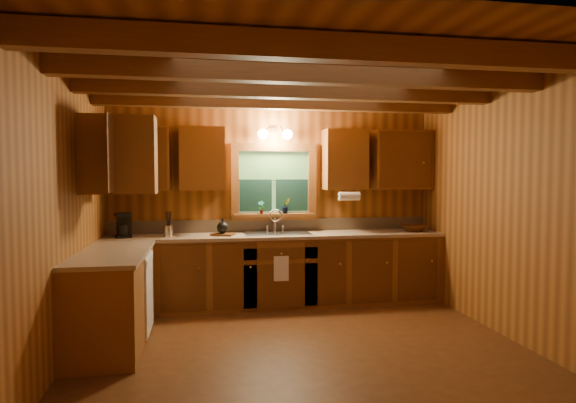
% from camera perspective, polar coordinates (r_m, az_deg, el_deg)
% --- Properties ---
extents(room, '(4.20, 4.20, 4.20)m').
position_cam_1_polar(room, '(4.50, 1.77, -1.18)').
color(room, '#512D13').
rests_on(room, ground).
extents(ceiling_beams, '(4.20, 2.54, 0.18)m').
position_cam_1_polar(ceiling_beams, '(4.56, 1.79, 13.89)').
color(ceiling_beams, brown).
rests_on(ceiling_beams, room).
extents(base_cabinets, '(4.20, 2.22, 0.86)m').
position_cam_1_polar(base_cabinets, '(5.81, -5.70, -8.88)').
color(base_cabinets, brown).
rests_on(base_cabinets, ground).
extents(countertop, '(4.20, 2.24, 0.04)m').
position_cam_1_polar(countertop, '(5.75, -5.59, -4.47)').
color(countertop, tan).
rests_on(countertop, base_cabinets).
extents(backsplash, '(4.20, 0.02, 0.16)m').
position_cam_1_polar(backsplash, '(6.37, -1.69, -2.80)').
color(backsplash, tan).
rests_on(backsplash, room).
extents(dishwasher_panel, '(0.02, 0.60, 0.80)m').
position_cam_1_polar(dishwasher_panel, '(5.24, -16.07, -10.32)').
color(dishwasher_panel, white).
rests_on(dishwasher_panel, base_cabinets).
extents(upper_cabinets, '(4.19, 1.77, 0.78)m').
position_cam_1_polar(upper_cabinets, '(5.83, -6.57, 5.10)').
color(upper_cabinets, brown).
rests_on(upper_cabinets, room).
extents(window, '(1.12, 0.08, 1.00)m').
position_cam_1_polar(window, '(6.32, -1.68, 2.14)').
color(window, brown).
rests_on(window, room).
extents(window_sill, '(1.06, 0.14, 0.04)m').
position_cam_1_polar(window_sill, '(6.30, -1.61, -1.59)').
color(window_sill, brown).
rests_on(window_sill, room).
extents(wall_sconce, '(0.45, 0.21, 0.17)m').
position_cam_1_polar(wall_sconce, '(6.22, -1.53, 7.98)').
color(wall_sconce, black).
rests_on(wall_sconce, room).
extents(paper_towel_roll, '(0.27, 0.11, 0.11)m').
position_cam_1_polar(paper_towel_roll, '(6.20, 7.22, 0.63)').
color(paper_towel_roll, white).
rests_on(paper_towel_roll, upper_cabinets).
extents(dish_towel, '(0.18, 0.01, 0.30)m').
position_cam_1_polar(dish_towel, '(5.84, -0.80, -7.92)').
color(dish_towel, white).
rests_on(dish_towel, base_cabinets).
extents(sink, '(0.82, 0.48, 0.43)m').
position_cam_1_polar(sink, '(6.11, -1.31, -4.23)').
color(sink, silver).
rests_on(sink, countertop).
extents(coffee_maker, '(0.16, 0.21, 0.29)m').
position_cam_1_polar(coffee_maker, '(6.06, -18.83, -2.67)').
color(coffee_maker, black).
rests_on(coffee_maker, countertop).
extents(utensil_crock, '(0.11, 0.11, 0.31)m').
position_cam_1_polar(utensil_crock, '(5.98, -13.95, -3.32)').
color(utensil_crock, silver).
rests_on(utensil_crock, countertop).
extents(cutting_board, '(0.32, 0.27, 0.02)m').
position_cam_1_polar(cutting_board, '(5.98, -7.71, -3.87)').
color(cutting_board, '#562E12').
rests_on(cutting_board, countertop).
extents(teakettle, '(0.14, 0.14, 0.18)m').
position_cam_1_polar(teakettle, '(5.97, -7.72, -3.07)').
color(teakettle, black).
rests_on(teakettle, cutting_board).
extents(wicker_basket, '(0.37, 0.37, 0.08)m').
position_cam_1_polar(wicker_basket, '(6.56, 14.62, -3.07)').
color(wicker_basket, '#48230C').
rests_on(wicker_basket, countertop).
extents(potted_plant_left, '(0.10, 0.08, 0.17)m').
position_cam_1_polar(potted_plant_left, '(6.24, -3.17, -0.67)').
color(potted_plant_left, '#562E12').
rests_on(potted_plant_left, window_sill).
extents(potted_plant_right, '(0.13, 0.12, 0.20)m').
position_cam_1_polar(potted_plant_right, '(6.29, -0.26, -0.50)').
color(potted_plant_right, '#562E12').
rests_on(potted_plant_right, window_sill).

